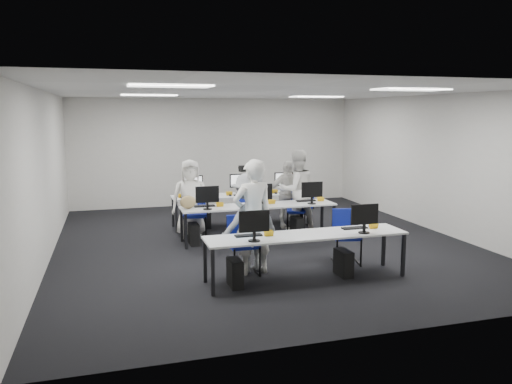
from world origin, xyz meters
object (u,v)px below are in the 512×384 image
object	(u,v)px
student_3	(287,194)
chair_4	(296,218)
chair_6	(248,218)
student_0	(253,217)
chair_3	(250,221)
chair_5	(193,222)
student_2	(191,199)
chair_0	(243,256)
student_1	(297,190)
photographer	(250,222)
chair_7	(301,214)
desk_front	(306,237)
desk_mid	(259,207)
chair_1	(346,246)
chair_2	(195,224)

from	to	relation	value
student_3	chair_4	bearing A→B (deg)	-65.81
chair_6	student_0	distance (m)	3.04
chair_3	chair_5	bearing A→B (deg)	164.27
chair_5	student_2	bearing A→B (deg)	-105.75
chair_0	student_1	xyz separation A→B (m)	(1.95, 2.68, 0.60)
chair_5	photographer	distance (m)	2.83
chair_5	chair_7	bearing A→B (deg)	7.54
chair_3	student_0	bearing A→B (deg)	-105.80
chair_6	photographer	xyz separation A→B (m)	(-0.71, -2.72, 0.53)
chair_6	photographer	size ratio (longest dim) A/B	0.56
desk_front	student_3	world-z (taller)	student_3
desk_mid	chair_0	size ratio (longest dim) A/B	3.40
chair_4	student_0	size ratio (longest dim) A/B	0.45
chair_0	photographer	distance (m)	0.56
chair_1	student_2	bearing A→B (deg)	145.22
chair_6	student_3	distance (m)	1.07
desk_front	chair_5	bearing A→B (deg)	109.71
desk_mid	chair_7	xyz separation A→B (m)	(1.28, 0.88, -0.39)
chair_7	desk_mid	bearing A→B (deg)	-156.58
chair_3	student_1	size ratio (longest dim) A/B	0.52
chair_2	student_0	world-z (taller)	student_0
chair_7	student_2	xyz separation A→B (m)	(-2.58, -0.23, 0.53)
desk_mid	photographer	size ratio (longest dim) A/B	1.96
chair_6	student_0	world-z (taller)	student_0
chair_6	desk_front	bearing A→B (deg)	-80.26
desk_front	desk_mid	world-z (taller)	same
student_3	desk_front	bearing A→B (deg)	-102.29
chair_5	student_3	distance (m)	2.23
chair_1	chair_4	world-z (taller)	chair_1
chair_2	chair_4	xyz separation A→B (m)	(2.30, 0.12, -0.04)
desk_front	chair_7	bearing A→B (deg)	69.83
chair_6	chair_4	bearing A→B (deg)	-1.79
desk_mid	student_1	size ratio (longest dim) A/B	1.78
chair_4	student_3	world-z (taller)	student_3
chair_7	photographer	size ratio (longest dim) A/B	0.56
photographer	chair_4	bearing A→B (deg)	-142.17
chair_3	chair_5	size ratio (longest dim) A/B	1.11
chair_7	student_0	size ratio (longest dim) A/B	0.49
chair_3	chair_6	xyz separation A→B (m)	(0.02, 0.30, -0.01)
chair_1	chair_2	size ratio (longest dim) A/B	0.94
desk_front	chair_3	distance (m)	3.14
chair_3	chair_4	xyz separation A→B (m)	(1.09, 0.09, -0.03)
chair_3	chair_6	distance (m)	0.31
chair_0	chair_4	distance (m)	3.27
desk_front	desk_mid	size ratio (longest dim) A/B	1.00
chair_5	photographer	xyz separation A→B (m)	(0.50, -2.73, 0.55)
chair_4	chair_7	distance (m)	0.36
chair_2	student_0	distance (m)	2.69
chair_4	student_2	world-z (taller)	student_2
desk_front	chair_7	xyz separation A→B (m)	(1.28, 3.48, -0.39)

